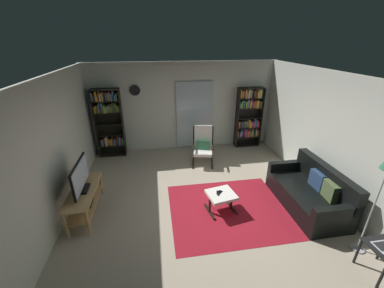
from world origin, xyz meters
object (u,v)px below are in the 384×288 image
object	(u,v)px
bookshelf_near_tv	(109,120)
lounge_armchair	(203,144)
bookshelf_near_sofa	(249,115)
tv_remote	(218,193)
ottoman	(221,196)
cell_phone	(219,192)
leather_sofa	(310,193)
wall_clock	(135,90)
tv_stand	(85,198)
television	(80,177)

from	to	relation	value
bookshelf_near_tv	lounge_armchair	size ratio (longest dim) A/B	1.91
bookshelf_near_sofa	tv_remote	xyz separation A→B (m)	(-1.74, -2.96, -0.60)
ottoman	cell_phone	size ratio (longest dim) A/B	4.30
bookshelf_near_sofa	tv_remote	bearing A→B (deg)	-120.45
leather_sofa	wall_clock	world-z (taller)	wall_clock
tv_stand	wall_clock	distance (m)	3.28
television	leather_sofa	xyz separation A→B (m)	(4.45, -0.49, -0.51)
tv_stand	ottoman	distance (m)	2.65
tv_stand	wall_clock	size ratio (longest dim) A/B	4.58
cell_phone	bookshelf_near_sofa	bearing A→B (deg)	102.81
tv_stand	bookshelf_near_sofa	distance (m)	5.09
bookshelf_near_tv	television	bearing A→B (deg)	-93.24
television	ottoman	size ratio (longest dim) A/B	1.53
leather_sofa	lounge_armchair	bearing A→B (deg)	128.73
bookshelf_near_tv	wall_clock	size ratio (longest dim) A/B	6.74
tv_stand	ottoman	world-z (taller)	tv_stand
bookshelf_near_tv	ottoman	bearing A→B (deg)	-49.75
bookshelf_near_sofa	cell_phone	bearing A→B (deg)	-120.10
tv_stand	ottoman	xyz separation A→B (m)	(2.63, -0.33, -0.03)
tv_stand	lounge_armchair	size ratio (longest dim) A/B	1.30
bookshelf_near_tv	bookshelf_near_sofa	distance (m)	4.15
television	leather_sofa	world-z (taller)	television
bookshelf_near_tv	wall_clock	bearing A→B (deg)	11.77
bookshelf_near_tv	ottoman	world-z (taller)	bookshelf_near_tv
ottoman	tv_remote	world-z (taller)	tv_remote
leather_sofa	tv_remote	size ratio (longest dim) A/B	12.18
tv_remote	television	bearing A→B (deg)	-179.54
television	wall_clock	size ratio (longest dim) A/B	3.17
bookshelf_near_tv	cell_phone	bearing A→B (deg)	-49.72
leather_sofa	tv_remote	world-z (taller)	leather_sofa
bookshelf_near_sofa	ottoman	distance (m)	3.47
leather_sofa	lounge_armchair	distance (m)	2.84
cell_phone	wall_clock	bearing A→B (deg)	161.58
lounge_armchair	cell_phone	distance (m)	2.03
television	lounge_armchair	xyz separation A→B (m)	(2.68, 1.72, -0.28)
television	lounge_armchair	distance (m)	3.20
bookshelf_near_tv	cell_phone	size ratio (longest dim) A/B	13.96
bookshelf_near_tv	tv_remote	distance (m)	3.85
cell_phone	ottoman	bearing A→B (deg)	-9.45
television	wall_clock	bearing A→B (deg)	71.38
cell_phone	wall_clock	xyz separation A→B (m)	(-1.67, 3.06, 1.45)
bookshelf_near_sofa	lounge_armchair	bearing A→B (deg)	-150.70
television	bookshelf_near_tv	xyz separation A→B (m)	(0.15, 2.59, 0.27)
leather_sofa	cell_phone	size ratio (longest dim) A/B	12.53
bookshelf_near_tv	leather_sofa	distance (m)	5.34
tv_stand	television	xyz separation A→B (m)	(0.00, 0.01, 0.46)
ottoman	tv_remote	distance (m)	0.10
tv_stand	wall_clock	bearing A→B (deg)	71.41
leather_sofa	ottoman	world-z (taller)	leather_sofa
lounge_armchair	ottoman	distance (m)	2.07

